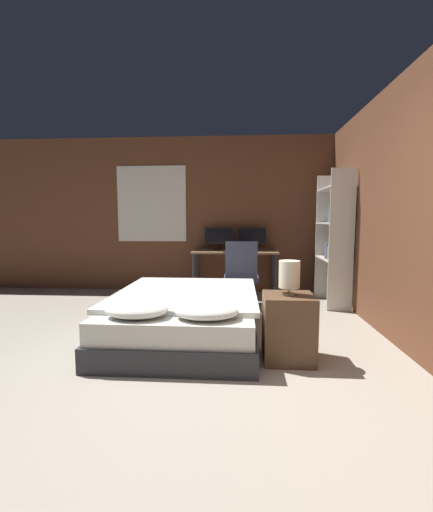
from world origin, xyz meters
The scene contains 13 objects.
ground_plane centered at (0.00, 0.00, 0.00)m, with size 20.00×20.00×0.00m, color #9E9384.
wall_back centered at (-0.02, 3.73, 1.35)m, with size 12.00×0.08×2.70m.
wall_side_right centered at (2.04, 1.50, 1.35)m, with size 0.06×12.00×2.70m.
bed centered at (-0.15, 1.26, 0.24)m, with size 1.52×2.04×0.55m.
nightstand centered at (0.87, 0.71, 0.30)m, with size 0.44×0.44×0.60m.
bedside_lamp centered at (0.87, 0.71, 0.78)m, with size 0.19×0.19×0.31m.
desk centered at (0.35, 3.38, 0.65)m, with size 1.42×0.56×0.75m.
monitor_left centered at (0.07, 3.56, 0.97)m, with size 0.50×0.16×0.39m.
monitor_right centered at (0.63, 3.56, 0.97)m, with size 0.50×0.16×0.39m.
keyboard centered at (0.35, 3.21, 0.76)m, with size 0.37×0.13×0.02m.
computer_mouse centered at (0.62, 3.21, 0.77)m, with size 0.07×0.05×0.04m.
office_chair centered at (0.45, 2.62, 0.39)m, with size 0.52×0.52×0.96m.
bookshelf centered at (1.82, 2.77, 1.04)m, with size 0.34×0.86×1.96m.
Camera 1 is at (0.44, -2.32, 1.26)m, focal length 24.00 mm.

